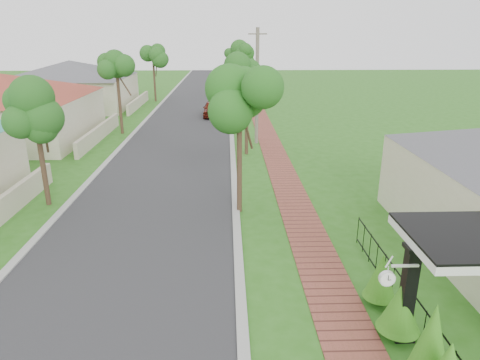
# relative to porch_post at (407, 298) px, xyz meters

# --- Properties ---
(ground) EXTENTS (160.00, 160.00, 0.00)m
(ground) POSITION_rel_porch_post_xyz_m (-4.55, 1.00, -1.12)
(ground) COLOR #296317
(ground) RESTS_ON ground
(road) EXTENTS (7.00, 120.00, 0.02)m
(road) POSITION_rel_porch_post_xyz_m (-7.55, 21.00, -1.12)
(road) COLOR #28282B
(road) RESTS_ON ground
(kerb_right) EXTENTS (0.30, 120.00, 0.10)m
(kerb_right) POSITION_rel_porch_post_xyz_m (-3.90, 21.00, -1.12)
(kerb_right) COLOR #9E9E99
(kerb_right) RESTS_ON ground
(kerb_left) EXTENTS (0.30, 120.00, 0.10)m
(kerb_left) POSITION_rel_porch_post_xyz_m (-11.20, 21.00, -1.12)
(kerb_left) COLOR #9E9E99
(kerb_left) RESTS_ON ground
(sidewalk) EXTENTS (1.50, 120.00, 0.03)m
(sidewalk) POSITION_rel_porch_post_xyz_m (-1.30, 21.00, -1.12)
(sidewalk) COLOR brown
(sidewalk) RESTS_ON ground
(porch_post) EXTENTS (0.48, 0.48, 2.52)m
(porch_post) POSITION_rel_porch_post_xyz_m (0.00, 0.00, 0.00)
(porch_post) COLOR black
(porch_post) RESTS_ON ground
(picket_fence) EXTENTS (0.03, 8.02, 1.00)m
(picket_fence) POSITION_rel_porch_post_xyz_m (0.35, 1.00, -0.59)
(picket_fence) COLOR black
(picket_fence) RESTS_ON ground
(street_trees) EXTENTS (10.70, 37.65, 5.89)m
(street_trees) POSITION_rel_porch_post_xyz_m (-7.42, 27.84, 3.42)
(street_trees) COLOR #382619
(street_trees) RESTS_ON ground
(hedge_row) EXTENTS (0.92, 4.45, 2.08)m
(hedge_row) POSITION_rel_porch_post_xyz_m (-0.10, -0.68, -0.30)
(hedge_row) COLOR #206814
(hedge_row) RESTS_ON ground
(far_house_red) EXTENTS (15.56, 15.56, 4.60)m
(far_house_red) POSITION_rel_porch_post_xyz_m (-19.52, 21.00, 1.22)
(far_house_red) COLOR beige
(far_house_red) RESTS_ON ground
(far_house_grey) EXTENTS (15.56, 15.56, 4.60)m
(far_house_grey) POSITION_rel_porch_post_xyz_m (-19.52, 35.00, 1.22)
(far_house_grey) COLOR beige
(far_house_grey) RESTS_ON ground
(parked_car_red) EXTENTS (1.64, 3.96, 1.34)m
(parked_car_red) POSITION_rel_porch_post_xyz_m (-5.55, 29.77, -0.45)
(parked_car_red) COLOR #56160D
(parked_car_red) RESTS_ON ground
(parked_car_white) EXTENTS (1.38, 3.93, 1.29)m
(parked_car_white) POSITION_rel_porch_post_xyz_m (-4.15, 32.60, -0.47)
(parked_car_white) COLOR silver
(parked_car_white) RESTS_ON ground
(near_tree) EXTENTS (2.20, 2.20, 5.65)m
(near_tree) POSITION_rel_porch_post_xyz_m (-3.75, 8.00, 3.39)
(near_tree) COLOR #382619
(near_tree) RESTS_ON ground
(utility_pole) EXTENTS (1.20, 0.24, 7.44)m
(utility_pole) POSITION_rel_porch_post_xyz_m (-2.25, 19.75, 2.66)
(utility_pole) COLOR #6F6457
(utility_pole) RESTS_ON ground
(station_clock) EXTENTS (0.86, 0.13, 0.52)m
(station_clock) POSITION_rel_porch_post_xyz_m (-0.68, -0.40, 0.83)
(station_clock) COLOR white
(station_clock) RESTS_ON ground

